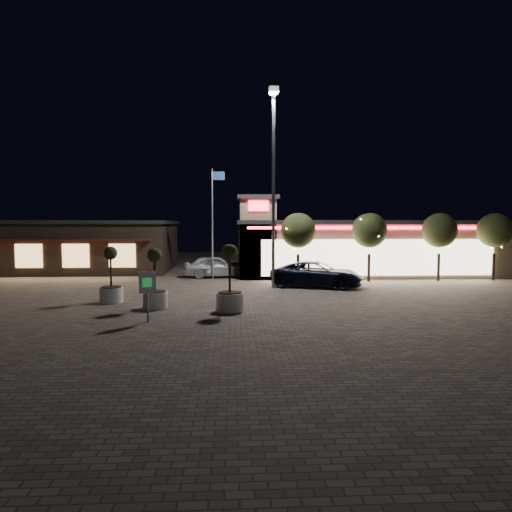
{
  "coord_description": "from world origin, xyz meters",
  "views": [
    {
      "loc": [
        -0.54,
        -20.36,
        4.03
      ],
      "look_at": [
        0.81,
        6.0,
        2.16
      ],
      "focal_mm": 32.0,
      "sensor_mm": 36.0,
      "label": 1
    }
  ],
  "objects": [
    {
      "name": "ground",
      "position": [
        0.0,
        0.0,
        0.0
      ],
      "size": [
        90.0,
        90.0,
        0.0
      ],
      "primitive_type": "plane",
      "color": "#6B6256",
      "rests_on": "ground"
    },
    {
      "name": "retail_building",
      "position": [
        9.51,
        15.82,
        2.21
      ],
      "size": [
        20.4,
        8.4,
        6.1
      ],
      "color": "gray",
      "rests_on": "ground"
    },
    {
      "name": "restaurant_building",
      "position": [
        -14.0,
        19.97,
        2.16
      ],
      "size": [
        16.4,
        11.0,
        4.3
      ],
      "color": "#382D23",
      "rests_on": "ground"
    },
    {
      "name": "floodlight_pole",
      "position": [
        2.0,
        8.0,
        7.02
      ],
      "size": [
        0.6,
        0.4,
        12.38
      ],
      "color": "gray",
      "rests_on": "ground"
    },
    {
      "name": "flagpole",
      "position": [
        -1.9,
        13.0,
        4.74
      ],
      "size": [
        0.95,
        0.1,
        8.0
      ],
      "color": "white",
      "rests_on": "ground"
    },
    {
      "name": "string_tree_a",
      "position": [
        4.0,
        11.0,
        3.56
      ],
      "size": [
        2.42,
        2.42,
        4.79
      ],
      "color": "#332319",
      "rests_on": "ground"
    },
    {
      "name": "string_tree_b",
      "position": [
        9.0,
        11.0,
        3.56
      ],
      "size": [
        2.42,
        2.42,
        4.79
      ],
      "color": "#332319",
      "rests_on": "ground"
    },
    {
      "name": "string_tree_c",
      "position": [
        14.0,
        11.0,
        3.56
      ],
      "size": [
        2.42,
        2.42,
        4.79
      ],
      "color": "#332319",
      "rests_on": "ground"
    },
    {
      "name": "string_tree_d",
      "position": [
        18.0,
        11.0,
        3.56
      ],
      "size": [
        2.42,
        2.42,
        4.79
      ],
      "color": "#332319",
      "rests_on": "ground"
    },
    {
      "name": "pickup_truck",
      "position": [
        4.85,
        8.32,
        0.81
      ],
      "size": [
        6.41,
        4.5,
        1.62
      ],
      "primitive_type": "imported",
      "rotation": [
        0.0,
        0.0,
        1.23
      ],
      "color": "black",
      "rests_on": "ground"
    },
    {
      "name": "white_sedan",
      "position": [
        -1.8,
        14.0,
        0.82
      ],
      "size": [
        5.01,
        2.5,
        1.64
      ],
      "primitive_type": "imported",
      "rotation": [
        0.0,
        0.0,
        1.69
      ],
      "color": "silver",
      "rests_on": "ground"
    },
    {
      "name": "planter_left",
      "position": [
        -6.76,
        3.14,
        0.89
      ],
      "size": [
        1.17,
        1.17,
        2.88
      ],
      "color": "silver",
      "rests_on": "ground"
    },
    {
      "name": "planter_mid",
      "position": [
        -4.24,
        1.39,
        0.9
      ],
      "size": [
        1.18,
        1.18,
        2.9
      ],
      "color": "silver",
      "rests_on": "ground"
    },
    {
      "name": "planter_right",
      "position": [
        -0.68,
        0.53,
        0.96
      ],
      "size": [
        1.26,
        1.26,
        3.11
      ],
      "color": "silver",
      "rests_on": "ground"
    },
    {
      "name": "valet_sign",
      "position": [
        -4.04,
        -1.62,
        1.46
      ],
      "size": [
        0.66,
        0.31,
        2.08
      ],
      "color": "gray",
      "rests_on": "ground"
    }
  ]
}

